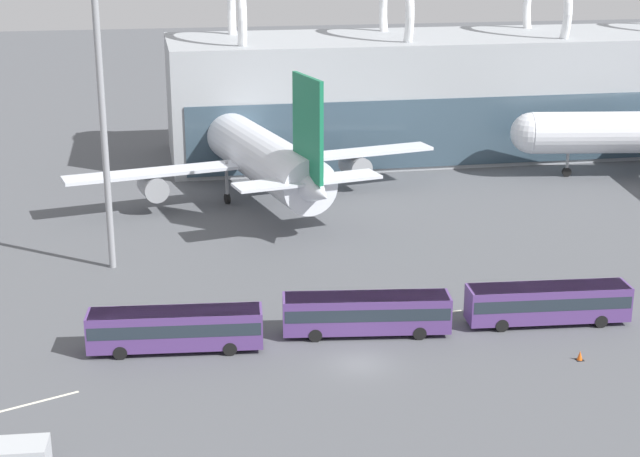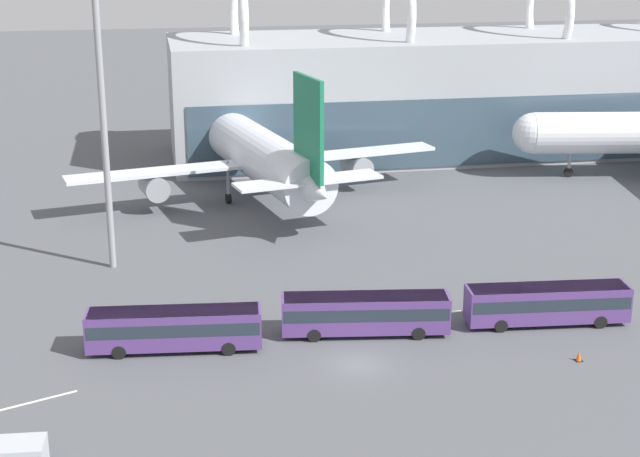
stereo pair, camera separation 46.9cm
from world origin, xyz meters
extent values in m
plane|color=#515459|center=(0.00, 0.00, 0.00)|extent=(440.00, 440.00, 0.00)
torus|color=white|center=(-1.94, 61.97, 18.29)|extent=(1.10, 14.60, 14.60)
torus|color=white|center=(18.34, 61.97, 18.29)|extent=(1.10, 14.60, 14.60)
torus|color=white|center=(38.62, 61.97, 18.29)|extent=(1.10, 14.60, 14.60)
cylinder|color=silver|center=(-2.37, 44.66, 5.26)|extent=(12.91, 35.67, 5.55)
sphere|color=silver|center=(-6.12, 61.90, 5.26)|extent=(5.44, 5.44, 5.44)
cone|color=silver|center=(1.37, 27.41, 5.26)|extent=(6.80, 8.69, 5.27)
cube|color=silver|center=(-1.92, 42.55, 4.29)|extent=(41.60, 12.07, 0.35)
cylinder|color=gray|center=(-13.37, 40.07, 2.74)|extent=(3.36, 4.30, 2.60)
cylinder|color=gray|center=(9.54, 45.04, 2.74)|extent=(3.36, 4.30, 2.60)
cube|color=#19724C|center=(1.19, 28.25, 10.96)|extent=(1.84, 6.74, 9.74)
cube|color=silver|center=(1.19, 28.25, 5.81)|extent=(14.78, 6.19, 0.28)
cylinder|color=gray|center=(-4.88, 56.22, 2.63)|extent=(0.36, 0.36, 4.15)
cylinder|color=black|center=(-4.88, 56.22, 0.55)|extent=(0.67, 1.17, 1.10)
cylinder|color=gray|center=(-5.44, 41.79, 2.63)|extent=(0.36, 0.36, 4.15)
cylinder|color=black|center=(-5.44, 41.79, 0.55)|extent=(0.67, 1.17, 1.10)
cylinder|color=gray|center=(1.61, 43.32, 2.63)|extent=(0.36, 0.36, 4.15)
cylinder|color=black|center=(1.61, 43.32, 0.55)|extent=(0.67, 1.17, 1.10)
sphere|color=silver|center=(31.24, 46.77, 5.37)|extent=(4.85, 4.85, 4.85)
cylinder|color=gray|center=(48.43, 54.19, 3.00)|extent=(4.21, 3.06, 2.51)
cylinder|color=gray|center=(35.85, 46.08, 2.71)|extent=(0.36, 0.36, 4.33)
cylinder|color=black|center=(35.85, 46.08, 0.55)|extent=(1.15, 0.61, 1.10)
cube|color=#56387A|center=(-12.53, 4.51, 1.73)|extent=(12.66, 3.72, 2.70)
cube|color=#232D38|center=(-12.53, 4.51, 2.00)|extent=(12.42, 3.72, 0.95)
cube|color=silver|center=(-12.53, 4.51, 3.02)|extent=(12.28, 3.61, 0.12)
cylinder|color=black|center=(-8.57, 5.30, 0.50)|extent=(1.02, 0.39, 1.00)
cylinder|color=black|center=(-8.80, 2.97, 0.50)|extent=(1.02, 0.39, 1.00)
cylinder|color=black|center=(-16.27, 6.04, 0.50)|extent=(1.02, 0.39, 1.00)
cylinder|color=black|center=(-16.49, 3.71, 0.50)|extent=(1.02, 0.39, 1.00)
cube|color=#56387A|center=(1.60, 4.85, 1.73)|extent=(12.70, 4.14, 2.70)
cube|color=#232D38|center=(1.60, 4.85, 2.00)|extent=(12.46, 4.14, 0.95)
cube|color=silver|center=(1.60, 4.85, 3.02)|extent=(12.32, 4.01, 0.12)
cylinder|color=black|center=(5.59, 5.51, 0.50)|extent=(1.03, 0.43, 1.00)
cylinder|color=black|center=(5.28, 3.19, 0.50)|extent=(1.03, 0.43, 1.00)
cylinder|color=black|center=(-2.08, 6.51, 0.50)|extent=(1.03, 0.43, 1.00)
cylinder|color=black|center=(-2.39, 4.20, 0.50)|extent=(1.03, 0.43, 1.00)
cube|color=#56387A|center=(15.73, 4.33, 1.73)|extent=(12.64, 3.52, 2.70)
cube|color=#232D38|center=(15.73, 4.33, 2.00)|extent=(12.39, 3.53, 0.95)
cube|color=silver|center=(15.73, 4.33, 3.02)|extent=(12.26, 3.42, 0.12)
cylinder|color=black|center=(19.68, 5.18, 0.50)|extent=(1.02, 0.38, 1.00)
cylinder|color=black|center=(19.50, 2.86, 0.50)|extent=(1.02, 0.38, 1.00)
cylinder|color=black|center=(11.97, 5.80, 0.50)|extent=(1.02, 0.38, 1.00)
cylinder|color=black|center=(11.79, 3.47, 0.50)|extent=(1.02, 0.38, 1.00)
cylinder|color=gray|center=(-17.38, 23.30, 14.96)|extent=(0.59, 0.59, 29.93)
cube|color=silver|center=(-22.29, -2.08, 0.00)|extent=(6.32, 2.76, 0.01)
cube|color=silver|center=(6.25, 7.50, 0.00)|extent=(7.80, 1.22, 0.01)
cube|color=black|center=(15.46, -2.26, 0.01)|extent=(0.54, 0.54, 0.02)
cone|color=#EA5914|center=(15.46, -2.26, 0.36)|extent=(0.40, 0.40, 0.68)
camera|label=1|loc=(-13.99, -61.03, 29.94)|focal=55.00mm
camera|label=2|loc=(-13.53, -61.11, 29.94)|focal=55.00mm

